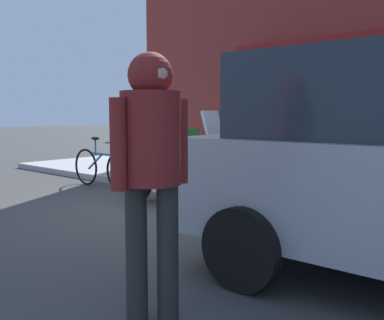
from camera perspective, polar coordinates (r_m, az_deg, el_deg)
name	(u,v)px	position (r m, az deg, el deg)	size (l,w,h in m)	color
ground_plane	(151,209)	(6.25, -5.51, -6.49)	(80.00, 80.00, 0.00)	#3B3B3B
touring_motorcycle	(168,165)	(6.31, -3.24, -0.73)	(2.20, 0.66, 1.41)	black
parked_bicycle	(102,167)	(8.07, -11.95, -0.98)	(1.71, 0.48, 0.94)	black
pedestrian_walking	(151,156)	(2.69, -5.45, 0.57)	(0.44, 0.55, 1.74)	#272727
sandwich_board_sign	(182,152)	(8.53, -1.35, 1.04)	(0.55, 0.42, 0.96)	#1E511E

